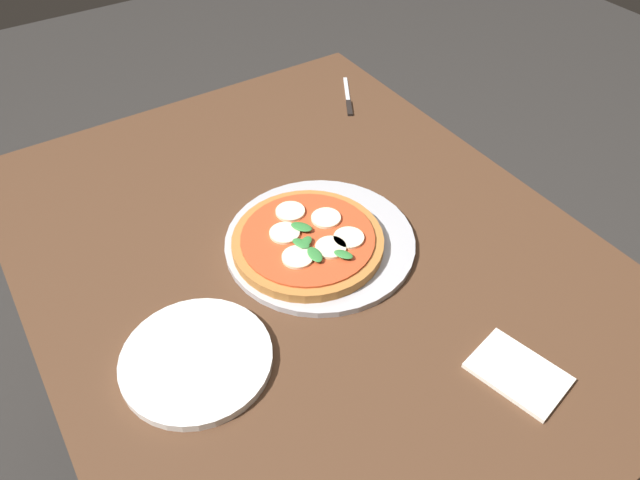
{
  "coord_description": "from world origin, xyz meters",
  "views": [
    {
      "loc": [
        0.64,
        -0.38,
        1.46
      ],
      "look_at": [
        0.01,
        0.03,
        0.74
      ],
      "focal_mm": 33.89,
      "sensor_mm": 36.0,
      "label": 1
    }
  ],
  "objects_px": {
    "serving_tray": "(320,242)",
    "napkin": "(518,373)",
    "dining_table": "(307,290)",
    "plate_white": "(196,359)",
    "knife": "(348,101)",
    "pizza": "(310,240)"
  },
  "relations": [
    {
      "from": "dining_table",
      "to": "napkin",
      "type": "distance_m",
      "value": 0.42
    },
    {
      "from": "serving_tray",
      "to": "knife",
      "type": "relative_size",
      "value": 2.17
    },
    {
      "from": "plate_white",
      "to": "dining_table",
      "type": "bearing_deg",
      "value": 114.32
    },
    {
      "from": "pizza",
      "to": "serving_tray",
      "type": "bearing_deg",
      "value": 97.93
    },
    {
      "from": "knife",
      "to": "plate_white",
      "type": "bearing_deg",
      "value": -51.4
    },
    {
      "from": "pizza",
      "to": "napkin",
      "type": "bearing_deg",
      "value": 17.07
    },
    {
      "from": "serving_tray",
      "to": "pizza",
      "type": "height_order",
      "value": "pizza"
    },
    {
      "from": "dining_table",
      "to": "knife",
      "type": "bearing_deg",
      "value": 136.72
    },
    {
      "from": "serving_tray",
      "to": "napkin",
      "type": "relative_size",
      "value": 2.53
    },
    {
      "from": "napkin",
      "to": "serving_tray",
      "type": "bearing_deg",
      "value": -166.14
    },
    {
      "from": "napkin",
      "to": "pizza",
      "type": "bearing_deg",
      "value": -162.93
    },
    {
      "from": "serving_tray",
      "to": "pizza",
      "type": "distance_m",
      "value": 0.03
    },
    {
      "from": "dining_table",
      "to": "pizza",
      "type": "bearing_deg",
      "value": 29.23
    },
    {
      "from": "pizza",
      "to": "plate_white",
      "type": "distance_m",
      "value": 0.28
    },
    {
      "from": "dining_table",
      "to": "napkin",
      "type": "relative_size",
      "value": 8.79
    },
    {
      "from": "napkin",
      "to": "dining_table",
      "type": "bearing_deg",
      "value": -162.65
    },
    {
      "from": "knife",
      "to": "napkin",
      "type": "bearing_deg",
      "value": -16.41
    },
    {
      "from": "plate_white",
      "to": "napkin",
      "type": "bearing_deg",
      "value": 54.72
    },
    {
      "from": "napkin",
      "to": "knife",
      "type": "xyz_separation_m",
      "value": [
        -0.74,
        0.22,
        -0.0
      ]
    },
    {
      "from": "plate_white",
      "to": "knife",
      "type": "height_order",
      "value": "plate_white"
    },
    {
      "from": "pizza",
      "to": "knife",
      "type": "bearing_deg",
      "value": 137.77
    },
    {
      "from": "pizza",
      "to": "plate_white",
      "type": "xyz_separation_m",
      "value": [
        0.11,
        -0.26,
        -0.02
      ]
    }
  ]
}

